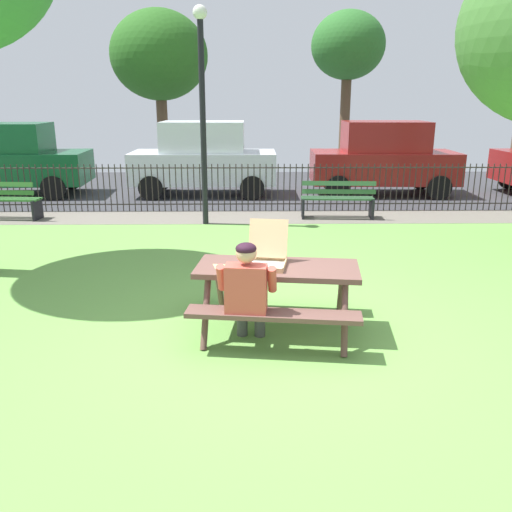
{
  "coord_description": "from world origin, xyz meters",
  "views": [
    {
      "loc": [
        -0.27,
        -5.35,
        2.55
      ],
      "look_at": [
        -0.19,
        0.7,
        0.75
      ],
      "focal_mm": 37.04,
      "sensor_mm": 36.0,
      "label": 1
    }
  ],
  "objects": [
    {
      "name": "lamp_post_walkway",
      "position": [
        -1.19,
        5.65,
        2.6
      ],
      "size": [
        0.28,
        0.28,
        4.28
      ],
      "color": "black",
      "rests_on": "ground"
    },
    {
      "name": "parked_car_center",
      "position": [
        3.44,
        9.23,
        1.01
      ],
      "size": [
        3.95,
        1.93,
        1.98
      ],
      "color": "maroon",
      "rests_on": "ground"
    },
    {
      "name": "picnic_table_foreground",
      "position": [
        0.05,
        0.23,
        0.6
      ],
      "size": [
        1.97,
        1.69,
        0.79
      ],
      "color": "brown",
      "rests_on": "ground"
    },
    {
      "name": "pizza_box_open",
      "position": [
        -0.07,
        0.31,
        0.88
      ],
      "size": [
        0.53,
        0.6,
        0.47
      ],
      "color": "tan",
      "rests_on": "picnic_table_foreground"
    },
    {
      "name": "park_bench_center",
      "position": [
        1.7,
        6.15,
        0.42
      ],
      "size": [
        1.62,
        0.55,
        0.85
      ],
      "color": "#305935",
      "rests_on": "ground"
    },
    {
      "name": "ground",
      "position": [
        0.0,
        1.49,
        -0.01
      ],
      "size": [
        28.0,
        10.99,
        0.02
      ],
      "primitive_type": "cube",
      "color": "#6AA248"
    },
    {
      "name": "adult_at_table",
      "position": [
        -0.29,
        -0.23,
        0.66
      ],
      "size": [
        0.63,
        0.62,
        1.19
      ],
      "color": "#464646",
      "rests_on": "ground"
    },
    {
      "name": "street_asphalt",
      "position": [
        0.0,
        10.47,
        -0.01
      ],
      "size": [
        28.0,
        6.97,
        0.01
      ],
      "primitive_type": "cube",
      "color": "#38383D"
    },
    {
      "name": "parked_car_left",
      "position": [
        -1.49,
        9.23,
        1.01
      ],
      "size": [
        3.92,
        1.86,
        1.98
      ],
      "color": "silver",
      "rests_on": "ground"
    },
    {
      "name": "cobblestone_walkway",
      "position": [
        0.0,
        6.29,
        -0.0
      ],
      "size": [
        28.0,
        1.4,
        0.01
      ],
      "primitive_type": "cube",
      "color": "slate"
    },
    {
      "name": "park_bench_left",
      "position": [
        -5.67,
        6.15,
        0.42
      ],
      "size": [
        1.63,
        0.59,
        0.85
      ],
      "color": "#2F662B",
      "rests_on": "ground"
    },
    {
      "name": "far_tree_midleft",
      "position": [
        -3.47,
        14.95,
        4.04
      ],
      "size": [
        3.5,
        3.5,
        5.64
      ],
      "color": "brown",
      "rests_on": "ground"
    },
    {
      "name": "iron_fence_streetside",
      "position": [
        -0.0,
        6.99,
        0.56
      ],
      "size": [
        21.8,
        0.03,
        1.11
      ],
      "color": "#2D2823",
      "rests_on": "ground"
    },
    {
      "name": "parked_car_far_left",
      "position": [
        -6.94,
        9.22,
        1.01
      ],
      "size": [
        4.49,
        2.1,
        1.94
      ],
      "color": "#11532A",
      "rests_on": "ground"
    },
    {
      "name": "far_tree_center",
      "position": [
        3.34,
        14.95,
        4.34
      ],
      "size": [
        2.66,
        2.66,
        5.61
      ],
      "color": "brown",
      "rests_on": "ground"
    },
    {
      "name": "pizza_slice_on_table",
      "position": [
        -0.56,
        0.22,
        0.78
      ],
      "size": [
        0.26,
        0.26,
        0.02
      ],
      "color": "#ECDE76",
      "rests_on": "picnic_table_foreground"
    }
  ]
}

